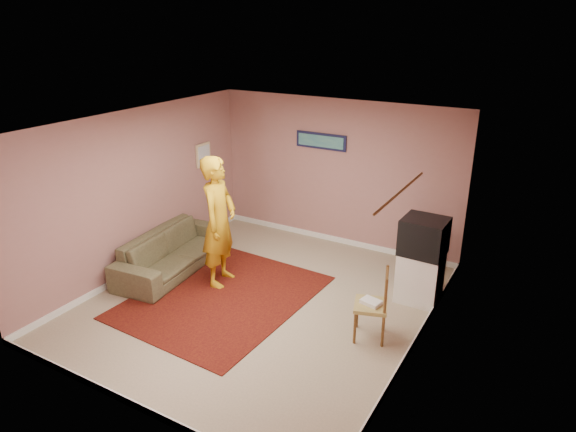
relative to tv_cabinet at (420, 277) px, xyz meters
The scene contains 26 objects.
ground 2.33m from the tv_cabinet, 148.15° to the right, with size 5.00×5.00×0.00m, color tan.
wall_back 2.51m from the tv_cabinet, 146.54° to the left, with size 4.50×0.02×2.60m, color #A16E6A.
wall_front 4.29m from the tv_cabinet, 117.72° to the right, with size 4.50×0.02×2.60m, color #A16E6A.
wall_left 4.47m from the tv_cabinet, 163.91° to the right, with size 0.02×5.00×2.60m, color #A16E6A.
wall_right 1.56m from the tv_cabinet, 76.09° to the right, with size 0.02×5.00×2.60m, color #A16E6A.
ceiling 3.20m from the tv_cabinet, 148.15° to the right, with size 4.50×5.00×0.02m, color silver.
baseboard_back 2.35m from the tv_cabinet, 146.75° to the left, with size 4.50×0.02×0.10m, color white.
baseboard_front 4.20m from the tv_cabinet, 117.78° to the right, with size 4.50×0.02×0.10m, color white.
baseboard_left 4.37m from the tv_cabinet, 163.87° to the right, with size 0.02×5.00×0.10m, color white.
baseboard_right 1.29m from the tv_cabinet, 76.54° to the right, with size 0.02×5.00×0.10m, color white.
window 2.39m from the tv_cabinet, 82.07° to the right, with size 0.01×1.10×1.50m, color black.
curtain_sheer 2.44m from the tv_cabinet, 82.94° to the right, with size 0.01×0.75×2.10m, color white.
curtain_floral 1.81m from the tv_cabinet, 80.37° to the right, with size 0.01×0.35×2.10m, color #ECE6C9.
curtain_rod 2.88m from the tv_cabinet, 83.25° to the right, with size 0.02×0.02×1.40m, color brown.
picture_back 2.97m from the tv_cabinet, 150.85° to the left, with size 0.95×0.04×0.28m.
picture_left 4.35m from the tv_cabinet, behind, with size 0.04×0.38×0.42m.
area_rug 2.88m from the tv_cabinet, 151.31° to the right, with size 2.26×2.82×0.02m, color #32050A.
tv_cabinet is the anchor object (origin of this frame).
crt_tv 0.63m from the tv_cabinet, behind, with size 0.63×0.56×0.52m.
chair_a 1.01m from the tv_cabinet, 108.40° to the left, with size 0.43×0.41×0.46m.
dvd_player 1.00m from the tv_cabinet, 108.40° to the left, with size 0.31×0.22×0.05m, color #BABABF.
blue_throw 1.08m from the tv_cabinet, 107.64° to the left, with size 0.40×0.05×0.42m, color #7B96CA.
chair_b 1.28m from the tv_cabinet, 102.59° to the right, with size 0.52×0.53×0.52m.
game_console 1.27m from the tv_cabinet, 102.59° to the right, with size 0.24×0.18×0.05m, color white.
sofa 3.89m from the tv_cabinet, 164.67° to the right, with size 2.18×0.85×0.64m, color brown.
person 3.05m from the tv_cabinet, 160.63° to the right, with size 0.73×0.48×2.01m, color #C48F12.
Camera 1 is at (3.57, -5.43, 3.86)m, focal length 32.00 mm.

